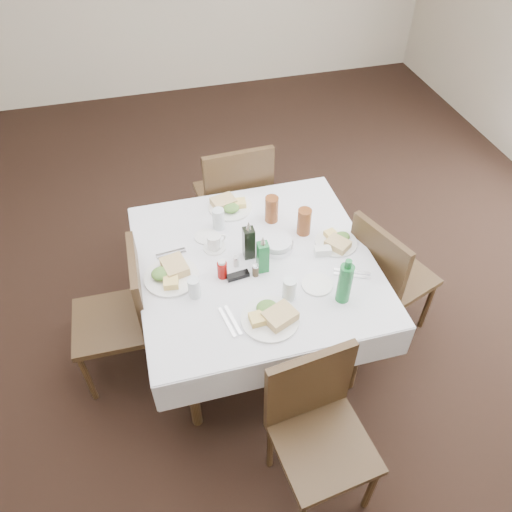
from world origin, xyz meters
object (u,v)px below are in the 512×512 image
(chair_west, at_px, (125,311))
(bread_basket, at_px, (277,244))
(oil_cruet_dark, at_px, (249,242))
(ketchup_bottle, at_px, (222,269))
(water_e, at_px, (305,222))
(chair_east, at_px, (385,273))
(coffee_mug, at_px, (215,243))
(oil_cruet_green, at_px, (263,256))
(green_bottle, at_px, (345,283))
(water_w, at_px, (194,288))
(water_s, at_px, (289,289))
(chair_north, at_px, (235,196))
(chair_south, at_px, (316,422))
(dining_table, at_px, (255,270))
(water_n, at_px, (219,219))

(chair_west, relative_size, bread_basket, 4.86)
(oil_cruet_dark, xyz_separation_m, ketchup_bottle, (-0.18, -0.12, -0.05))
(water_e, bearing_deg, oil_cruet_dark, -160.16)
(chair_east, relative_size, coffee_mug, 6.53)
(oil_cruet_green, bearing_deg, green_bottle, -42.03)
(water_w, bearing_deg, water_s, -16.59)
(chair_north, xyz_separation_m, green_bottle, (0.30, -1.23, 0.31))
(chair_south, height_order, water_e, chair_south)
(green_bottle, bearing_deg, chair_west, 160.11)
(dining_table, distance_m, chair_west, 0.79)
(chair_east, xyz_separation_m, coffee_mug, (-1.00, 0.25, 0.28))
(chair_north, height_order, coffee_mug, chair_north)
(chair_east, relative_size, bread_basket, 4.87)
(chair_west, bearing_deg, oil_cruet_dark, 1.80)
(water_e, xyz_separation_m, oil_cruet_dark, (-0.38, -0.14, 0.05))
(ketchup_bottle, bearing_deg, chair_west, 170.50)
(chair_east, height_order, water_w, chair_east)
(water_n, bearing_deg, water_w, -115.07)
(bread_basket, relative_size, coffee_mug, 1.34)
(chair_west, height_order, green_bottle, green_bottle)
(chair_south, distance_m, chair_west, 1.25)
(chair_west, height_order, coffee_mug, chair_west)
(water_e, bearing_deg, coffee_mug, -177.41)
(water_s, height_order, oil_cruet_dark, oil_cruet_dark)
(chair_north, height_order, water_s, chair_north)
(green_bottle, bearing_deg, chair_north, 103.48)
(chair_south, distance_m, oil_cruet_green, 0.89)
(water_w, bearing_deg, water_n, 64.93)
(oil_cruet_green, distance_m, coffee_mug, 0.33)
(chair_west, bearing_deg, coffee_mug, 13.34)
(water_e, relative_size, ketchup_bottle, 0.97)
(bread_basket, bearing_deg, chair_west, -177.28)
(water_e, bearing_deg, green_bottle, -88.56)
(oil_cruet_green, xyz_separation_m, coffee_mug, (-0.22, 0.24, -0.06))
(dining_table, xyz_separation_m, coffee_mug, (-0.20, 0.16, 0.12))
(water_e, xyz_separation_m, coffee_mug, (-0.56, -0.03, -0.01))
(ketchup_bottle, distance_m, green_bottle, 0.66)
(ketchup_bottle, bearing_deg, chair_south, -72.15)
(chair_south, distance_m, chair_east, 1.10)
(dining_table, height_order, chair_north, chair_north)
(chair_south, xyz_separation_m, chair_east, (0.74, 0.81, -0.00))
(water_n, height_order, water_w, water_n)
(bread_basket, xyz_separation_m, oil_cruet_dark, (-0.17, -0.02, 0.08))
(dining_table, height_order, chair_south, chair_south)
(ketchup_bottle, bearing_deg, oil_cruet_green, -1.24)
(chair_west, xyz_separation_m, water_e, (1.13, 0.16, 0.29))
(chair_east, xyz_separation_m, water_w, (-1.18, -0.08, 0.29))
(chair_south, bearing_deg, chair_east, 47.69)
(chair_south, relative_size, water_w, 7.76)
(chair_south, xyz_separation_m, ketchup_bottle, (-0.27, 0.83, 0.29))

